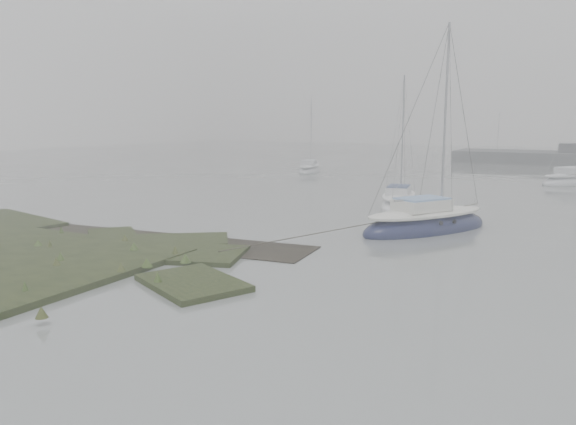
{
  "coord_description": "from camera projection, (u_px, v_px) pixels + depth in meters",
  "views": [
    {
      "loc": [
        11.37,
        -14.29,
        5.22
      ],
      "look_at": [
        1.53,
        4.02,
        1.8
      ],
      "focal_mm": 35.0,
      "sensor_mm": 36.0,
      "label": 1
    }
  ],
  "objects": [
    {
      "name": "ground",
      "position": [
        425.0,
        187.0,
        44.65
      ],
      "size": [
        160.0,
        160.0,
        0.0
      ],
      "primitive_type": "plane",
      "color": "slate",
      "rests_on": "ground"
    },
    {
      "name": "sailboat_main",
      "position": [
        426.0,
        224.0,
        26.74
      ],
      "size": [
        5.95,
        7.58,
        10.45
      ],
      "rotation": [
        0.0,
        0.0,
        -0.55
      ],
      "color": "#131738",
      "rests_on": "ground"
    },
    {
      "name": "sailboat_white",
      "position": [
        399.0,
        202.0,
        34.28
      ],
      "size": [
        2.99,
        6.31,
        8.56
      ],
      "rotation": [
        0.0,
        0.0,
        0.17
      ],
      "color": "white",
      "rests_on": "ground"
    },
    {
      "name": "sailboat_far_a",
      "position": [
        309.0,
        170.0,
        56.92
      ],
      "size": [
        3.38,
        6.09,
        8.18
      ],
      "rotation": [
        0.0,
        0.0,
        0.27
      ],
      "color": "#B2B9BD",
      "rests_on": "ground"
    },
    {
      "name": "sailboat_far_b",
      "position": [
        572.0,
        181.0,
        46.18
      ],
      "size": [
        5.63,
        6.58,
        9.28
      ],
      "rotation": [
        0.0,
        0.0,
        -0.63
      ],
      "color": "silver",
      "rests_on": "ground"
    },
    {
      "name": "sailboat_far_c",
      "position": [
        502.0,
        161.0,
        69.75
      ],
      "size": [
        4.78,
        1.9,
        6.6
      ],
      "rotation": [
        0.0,
        0.0,
        1.65
      ],
      "color": "#9DA1A7",
      "rests_on": "ground"
    }
  ]
}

